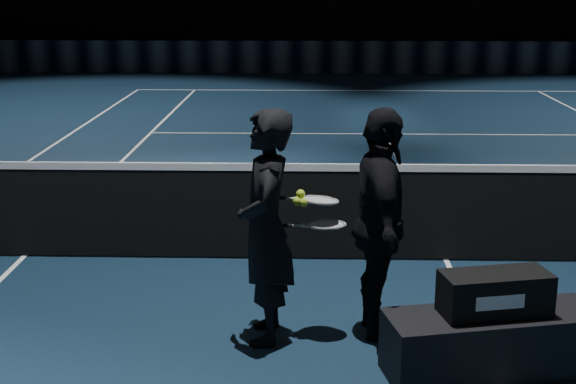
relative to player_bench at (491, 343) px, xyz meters
The scene contains 13 objects.
floor 2.28m from the player_bench, 88.30° to the left, with size 36.00×36.00×0.00m, color black.
court_lines 2.28m from the player_bench, 88.30° to the left, with size 10.98×23.78×0.01m, color white, non-canonical shape.
net_mesh 2.28m from the player_bench, 88.30° to the left, with size 12.80×0.02×0.86m, color black.
net_tape 2.37m from the player_bench, 88.30° to the left, with size 12.80×0.03×0.07m, color white.
sponsor_backdrop 17.77m from the player_bench, 89.78° to the left, with size 22.00×0.15×0.90m, color black.
player_bench is the anchor object (origin of this frame).
racket_bag 0.37m from the player_bench, ahead, with size 0.73×0.31×0.29m, color black.
bag_signature 0.40m from the player_bench, 90.00° to the right, with size 0.34×0.00×0.10m, color white.
player_a 1.78m from the player_bench, 162.04° to the left, with size 0.64×0.42×1.75m, color black.
player_b 1.15m from the player_bench, 140.23° to the left, with size 1.03×0.43×1.75m, color black.
racket_lower 1.42m from the player_bench, 153.51° to the left, with size 0.68×0.22×0.03m, color black, non-canonical shape.
racket_upper 1.57m from the player_bench, 153.24° to the left, with size 0.68×0.22×0.03m, color black, non-canonical shape.
tennis_balls 1.67m from the player_bench, 157.61° to the left, with size 0.12×0.10×0.12m, color #9AC028, non-canonical shape.
Camera 1 is at (-1.32, -7.33, 2.65)m, focal length 50.00 mm.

